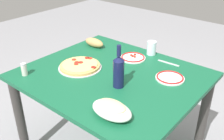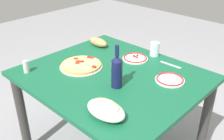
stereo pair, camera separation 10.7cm
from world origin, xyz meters
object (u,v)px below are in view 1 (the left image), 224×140
at_px(dining_table, 112,89).
at_px(bread_loaf, 94,43).
at_px(wine_bottle, 119,71).
at_px(baked_pasta_dish, 112,109).
at_px(spice_shaker, 24,69).
at_px(water_glass, 152,48).
at_px(side_plate_near, 133,57).
at_px(pepperoni_pizza, 80,66).
at_px(side_plate_far, 170,78).

height_order(dining_table, bread_loaf, bread_loaf).
height_order(wine_bottle, bread_loaf, wine_bottle).
bearing_deg(bread_loaf, baked_pasta_dish, 138.56).
height_order(wine_bottle, spice_shaker, wine_bottle).
distance_m(wine_bottle, bread_loaf, 0.68).
distance_m(water_glass, bread_loaf, 0.49).
bearing_deg(wine_bottle, side_plate_near, -66.77).
height_order(pepperoni_pizza, side_plate_near, pepperoni_pizza).
relative_size(dining_table, bread_loaf, 6.17).
xyz_separation_m(wine_bottle, spice_shaker, (0.58, 0.29, -0.07)).
distance_m(side_plate_far, bread_loaf, 0.77).
relative_size(dining_table, side_plate_far, 6.14).
height_order(side_plate_near, spice_shaker, spice_shaker).
bearing_deg(dining_table, baked_pasta_dish, 129.47).
bearing_deg(side_plate_near, baked_pasta_dish, 116.70).
bearing_deg(side_plate_near, dining_table, 96.46).
bearing_deg(side_plate_near, pepperoni_pizza, 61.24).
distance_m(dining_table, spice_shaker, 0.62).
xyz_separation_m(wine_bottle, bread_loaf, (0.56, -0.38, -0.07)).
bearing_deg(side_plate_near, spice_shaker, 58.75).
distance_m(dining_table, water_glass, 0.49).
distance_m(dining_table, pepperoni_pizza, 0.28).
xyz_separation_m(dining_table, wine_bottle, (-0.14, 0.10, 0.23)).
bearing_deg(baked_pasta_dish, side_plate_near, -63.30).
bearing_deg(dining_table, wine_bottle, 143.56).
distance_m(side_plate_near, side_plate_far, 0.39).
height_order(dining_table, water_glass, water_glass).
height_order(pepperoni_pizza, water_glass, water_glass).
bearing_deg(side_plate_near, wine_bottle, 113.23).
bearing_deg(wine_bottle, side_plate_far, -124.99).
bearing_deg(side_plate_far, spice_shaker, 36.50).
relative_size(bread_loaf, spice_shaker, 2.20).
relative_size(dining_table, baked_pasta_dish, 4.91).
distance_m(pepperoni_pizza, spice_shaker, 0.38).
relative_size(wine_bottle, bread_loaf, 1.47).
relative_size(pepperoni_pizza, wine_bottle, 1.11).
distance_m(dining_table, side_plate_far, 0.41).
height_order(bread_loaf, spice_shaker, spice_shaker).
height_order(baked_pasta_dish, side_plate_near, baked_pasta_dish).
height_order(side_plate_far, bread_loaf, bread_loaf).
xyz_separation_m(baked_pasta_dish, water_glass, (0.26, -0.81, 0.01)).
distance_m(side_plate_far, spice_shaker, 0.98).
height_order(pepperoni_pizza, side_plate_far, pepperoni_pizza).
distance_m(pepperoni_pizza, bread_loaf, 0.40).
height_order(water_glass, bread_loaf, water_glass).
xyz_separation_m(water_glass, side_plate_near, (0.06, 0.16, -0.04)).
bearing_deg(wine_bottle, spice_shaker, 26.49).
distance_m(baked_pasta_dish, side_plate_near, 0.73).
xyz_separation_m(dining_table, side_plate_far, (-0.34, -0.19, 0.13)).
relative_size(baked_pasta_dish, wine_bottle, 0.86).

